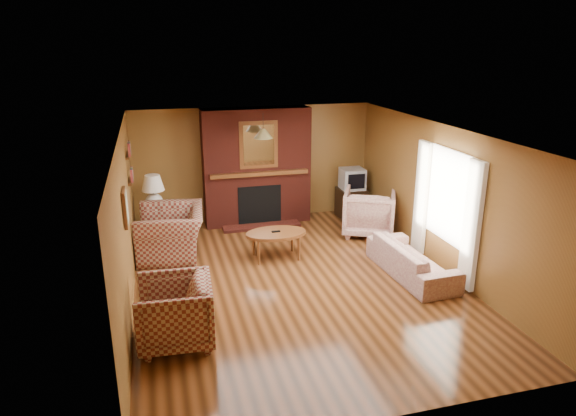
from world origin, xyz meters
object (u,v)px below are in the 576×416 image
object	(u,v)px
coffee_table	(276,235)
fireplace	(257,168)
floral_armchair	(369,212)
floral_sofa	(412,259)
side_table	(156,225)
plaid_loveseat	(171,232)
table_lamp	(153,191)
crt_tv	(352,179)
plaid_armchair	(175,312)
tv_stand	(351,202)

from	to	relation	value
coffee_table	fireplace	bearing A→B (deg)	87.67
fireplace	floral_armchair	size ratio (longest dim) A/B	2.41
floral_sofa	coffee_table	bearing A→B (deg)	54.78
side_table	floral_armchair	bearing A→B (deg)	-10.47
plaid_loveseat	table_lamp	world-z (taller)	table_lamp
floral_sofa	floral_armchair	bearing A→B (deg)	-5.28
plaid_loveseat	floral_armchair	distance (m)	3.83
coffee_table	floral_armchair	bearing A→B (deg)	18.28
fireplace	floral_armchair	bearing A→B (deg)	-33.03
crt_tv	coffee_table	bearing A→B (deg)	-140.12
plaid_armchair	side_table	xyz separation A→B (m)	(-0.15, 3.72, -0.13)
coffee_table	tv_stand	xyz separation A→B (m)	(2.13, 1.79, -0.12)
table_lamp	plaid_loveseat	bearing A→B (deg)	-72.82
plaid_loveseat	tv_stand	world-z (taller)	plaid_loveseat
plaid_loveseat	fireplace	bearing A→B (deg)	131.47
fireplace	crt_tv	bearing A→B (deg)	-5.30
table_lamp	crt_tv	bearing A→B (deg)	4.74
crt_tv	side_table	bearing A→B (deg)	-175.26
coffee_table	floral_sofa	bearing A→B (deg)	-32.37
floral_armchair	table_lamp	size ratio (longest dim) A/B	1.43
plaid_loveseat	coffee_table	size ratio (longest dim) A/B	1.23
plaid_loveseat	plaid_armchair	bearing A→B (deg)	3.52
plaid_loveseat	crt_tv	bearing A→B (deg)	111.96
floral_sofa	coffee_table	size ratio (longest dim) A/B	1.74
floral_sofa	crt_tv	xyz separation A→B (m)	(0.15, 3.03, 0.58)
coffee_table	plaid_armchair	bearing A→B (deg)	-129.31
floral_sofa	tv_stand	distance (m)	3.04
floral_sofa	side_table	size ratio (longest dim) A/B	3.12
tv_stand	plaid_armchair	bearing A→B (deg)	-135.12
plaid_loveseat	plaid_armchair	xyz separation A→B (m)	(-0.10, -2.91, 0.00)
plaid_armchair	side_table	size ratio (longest dim) A/B	1.58
floral_armchair	side_table	xyz separation A→B (m)	(-4.08, 0.75, -0.15)
plaid_loveseat	coffee_table	bearing A→B (deg)	75.99
table_lamp	fireplace	bearing A→B (deg)	14.29
fireplace	coffee_table	size ratio (longest dim) A/B	2.25
fireplace	side_table	distance (m)	2.34
coffee_table	side_table	size ratio (longest dim) A/B	1.79
plaid_loveseat	crt_tv	size ratio (longest dim) A/B	2.63
floral_sofa	floral_armchair	xyz separation A→B (m)	(0.08, 1.94, 0.18)
fireplace	crt_tv	distance (m)	2.09
plaid_armchair	floral_armchair	size ratio (longest dim) A/B	0.95
crt_tv	fireplace	bearing A→B (deg)	174.70
tv_stand	side_table	bearing A→B (deg)	-175.79
fireplace	crt_tv	xyz separation A→B (m)	(2.05, -0.19, -0.33)
fireplace	crt_tv	world-z (taller)	fireplace
floral_armchair	side_table	bearing A→B (deg)	15.75
plaid_armchair	floral_sofa	size ratio (longest dim) A/B	0.51
plaid_loveseat	tv_stand	bearing A→B (deg)	112.03
crt_tv	tv_stand	bearing A→B (deg)	90.00
coffee_table	plaid_loveseat	bearing A→B (deg)	160.50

